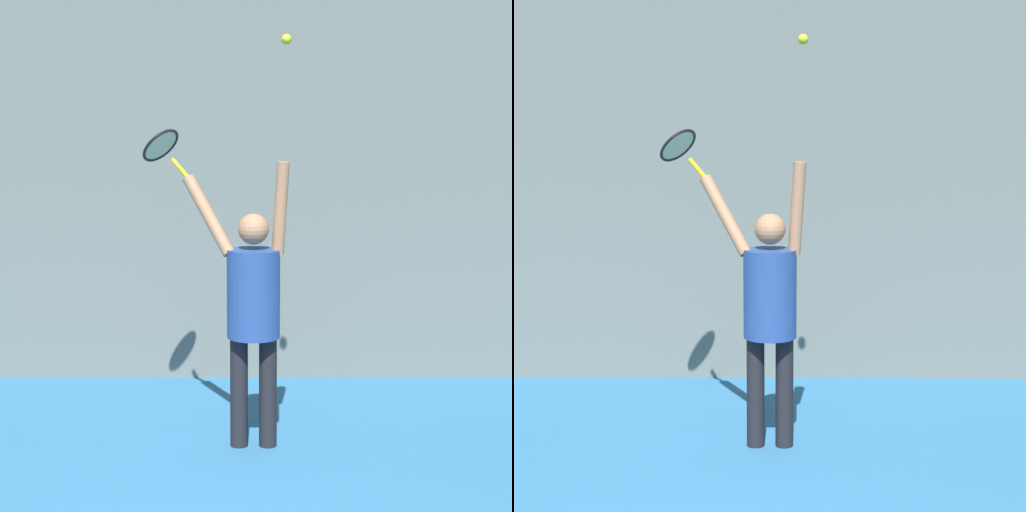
{
  "view_description": "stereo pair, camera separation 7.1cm",
  "coord_description": "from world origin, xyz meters",
  "views": [
    {
      "loc": [
        0.32,
        -3.42,
        2.38
      ],
      "look_at": [
        0.3,
        3.1,
        1.41
      ],
      "focal_mm": 65.0,
      "sensor_mm": 36.0,
      "label": 1
    },
    {
      "loc": [
        0.39,
        -3.42,
        2.38
      ],
      "look_at": [
        0.3,
        3.1,
        1.41
      ],
      "focal_mm": 65.0,
      "sensor_mm": 36.0,
      "label": 2
    }
  ],
  "objects": [
    {
      "name": "tennis_racket",
      "position": [
        -0.38,
        3.49,
        2.17
      ],
      "size": [
        0.42,
        0.4,
        0.37
      ],
      "color": "yellow"
    },
    {
      "name": "back_wall",
      "position": [
        0.0,
        4.94,
        2.5
      ],
      "size": [
        18.0,
        0.1,
        5.0
      ],
      "color": "slate",
      "rests_on": "ground_plane"
    },
    {
      "name": "tennis_ball",
      "position": [
        0.53,
        3.02,
        2.91
      ],
      "size": [
        0.07,
        0.07,
        0.07
      ],
      "color": "#CCDB2D"
    },
    {
      "name": "tennis_player",
      "position": [
        0.3,
        3.1,
        1.07
      ],
      "size": [
        0.81,
        0.5,
        2.08
      ],
      "color": "black",
      "rests_on": "ground_plane"
    }
  ]
}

